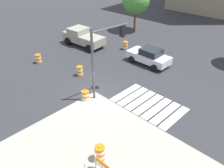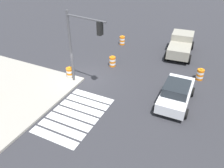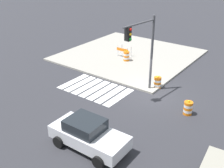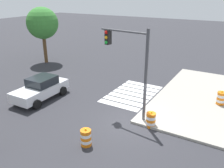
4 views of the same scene
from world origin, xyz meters
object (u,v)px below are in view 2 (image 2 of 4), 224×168
Objects in this scene: traffic_barrel_near_corner at (112,61)px; traffic_barrel_median_near at (70,73)px; sports_car at (176,93)px; traffic_light_pole at (82,38)px; pickup_truck at (181,44)px; traffic_barrel_crosswalk_end at (122,40)px; traffic_barrel_median_far at (200,74)px.

traffic_barrel_near_corner is 1.00× the size of traffic_barrel_median_near.
traffic_light_pole is at bearing -82.82° from sports_car.
pickup_truck is 6.14m from traffic_barrel_crosswalk_end.
pickup_truck is 5.14m from traffic_barrel_median_far.
traffic_barrel_median_far is (4.45, 2.52, -0.52)m from pickup_truck.
traffic_barrel_crosswalk_end is 9.47m from traffic_light_pole.
sports_car is at bearing -14.78° from traffic_barrel_median_far.
traffic_barrel_median_near is 0.19× the size of traffic_light_pole.
traffic_barrel_median_far is (-1.05, 7.35, 0.00)m from traffic_barrel_near_corner.
pickup_truck is at bearing 138.66° from traffic_barrel_near_corner.
traffic_light_pole reaches higher than traffic_barrel_near_corner.
pickup_truck is 11.35m from traffic_barrel_median_near.
pickup_truck is 5.20× the size of traffic_barrel_median_far.
traffic_barrel_near_corner is 4.04m from traffic_barrel_median_near.
traffic_light_pole is (4.89, -7.84, 3.46)m from traffic_barrel_median_far.
sports_car is 8.61m from pickup_truck.
traffic_barrel_crosswalk_end is 1.00× the size of traffic_barrel_median_far.
pickup_truck is at bearing 141.54° from traffic_barrel_median_near.
traffic_barrel_crosswalk_end is 8.38m from traffic_barrel_median_near.
traffic_barrel_near_corner and traffic_barrel_crosswalk_end have the same top height.
sports_car is 4.25× the size of traffic_barrel_median_far.
traffic_light_pole is (0.46, 1.73, 3.46)m from traffic_barrel_median_near.
traffic_light_pole is at bearing 5.05° from traffic_barrel_crosswalk_end.
traffic_barrel_near_corner is 1.00× the size of traffic_barrel_median_far.
traffic_barrel_median_far is 9.86m from traffic_light_pole.
traffic_barrel_median_near is at bearing -65.18° from traffic_barrel_median_far.
traffic_barrel_near_corner is at bearing -115.40° from sports_car.
pickup_truck is 11.14m from traffic_light_pole.
pickup_truck is 0.96× the size of traffic_light_pole.
traffic_barrel_median_near is 1.00× the size of traffic_barrel_median_far.
pickup_truck is 7.34m from traffic_barrel_near_corner.
sports_car is at bearing 97.18° from traffic_light_pole.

